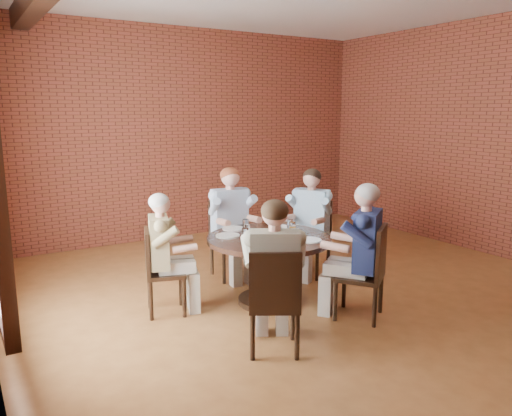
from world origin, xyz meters
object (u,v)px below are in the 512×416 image
diner_c (165,254)px  diner_e (360,252)px  smartphone (306,239)px  chair_b (229,235)px  chair_e (369,269)px  chair_c (158,268)px  diner_d (274,276)px  chair_d (274,298)px  diner_a (310,223)px  chair_a (312,234)px  dining_table (269,256)px  diner_b (232,223)px

diner_c → diner_e: diner_e is taller
smartphone → chair_b: bearing=115.4°
diner_c → chair_e: 2.08m
chair_c → diner_d: diner_d is taller
diner_c → diner_e: bearing=-107.2°
chair_d → chair_c: bearing=-38.5°
chair_e → smartphone: bearing=-94.3°
chair_b → diner_e: size_ratio=0.70×
diner_a → chair_d: bearing=-74.6°
chair_c → chair_a: bearing=-66.2°
chair_e → chair_d: bearing=-29.1°
diner_a → chair_d: 2.24m
diner_c → diner_a: bearing=-66.4°
dining_table → chair_a: bearing=29.6°
chair_e → diner_a: bearing=-139.6°
chair_a → diner_d: (-1.61, -1.55, 0.16)m
dining_table → diner_c: bearing=162.7°
diner_c → chair_d: bearing=-144.1°
chair_a → chair_d: bearing=-75.2°
chair_b → diner_b: (-0.01, -0.09, 0.17)m
dining_table → chair_d: size_ratio=1.41×
diner_c → diner_d: diner_d is taller
chair_d → diner_d: bearing=-90.0°
diner_a → diner_d: diner_a is taller
chair_c → chair_d: (0.53, -1.37, 0.02)m
chair_c → diner_d: (0.57, -1.30, 0.19)m
dining_table → diner_b: bearing=85.3°
chair_b → chair_d: chair_b is taller
chair_c → smartphone: (1.41, -0.65, 0.26)m
chair_b → diner_b: bearing=-90.0°
diner_d → chair_c: bearing=-35.7°
chair_b → chair_c: 1.41m
diner_e → smartphone: bearing=-95.0°
diner_c → chair_d: size_ratio=1.33×
chair_a → chair_e: (-0.42, -1.47, 0.00)m
diner_b → chair_e: 1.94m
chair_b → chair_d: bearing=-103.6°
chair_b → chair_e: (0.55, -1.94, -0.00)m
dining_table → diner_d: (-0.56, -0.95, 0.15)m
chair_d → diner_d: (0.04, 0.08, 0.16)m
dining_table → chair_d: 1.19m
chair_e → diner_d: bearing=-32.4°
chair_b → diner_c: 1.37m
diner_b → chair_c: diner_b is taller
diner_b → diner_c: (-1.14, -0.65, -0.06)m
diner_d → chair_e: 1.20m
chair_a → diner_e: diner_e is taller
diner_d → chair_b: bearing=-77.2°
dining_table → diner_b: 1.00m
diner_d → diner_e: size_ratio=0.98×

